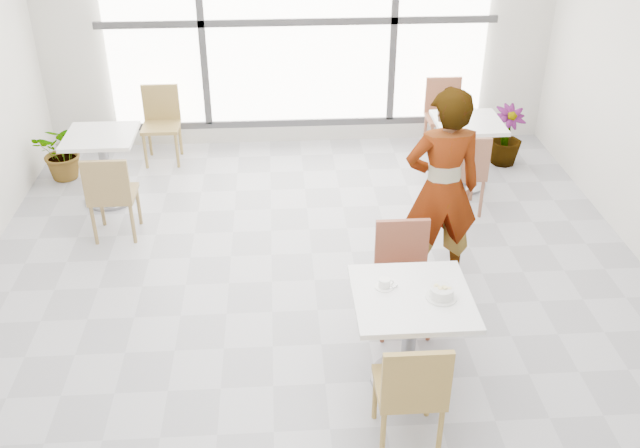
{
  "coord_description": "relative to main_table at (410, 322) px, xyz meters",
  "views": [
    {
      "loc": [
        -0.29,
        -4.7,
        3.57
      ],
      "look_at": [
        0.0,
        -0.3,
        1.0
      ],
      "focal_mm": 39.86,
      "sensor_mm": 36.0,
      "label": 1
    }
  ],
  "objects": [
    {
      "name": "bg_table_right",
      "position": [
        1.15,
        3.04,
        -0.04
      ],
      "size": [
        0.7,
        0.7,
        0.75
      ],
      "color": "white",
      "rests_on": "ground"
    },
    {
      "name": "chair_near",
      "position": [
        -0.1,
        -0.62,
        -0.02
      ],
      "size": [
        0.42,
        0.42,
        0.87
      ],
      "rotation": [
        0.0,
        0.0,
        3.14
      ],
      "color": "#A58240",
      "rests_on": "ground"
    },
    {
      "name": "plant_right",
      "position": [
        1.76,
        3.56,
        -0.18
      ],
      "size": [
        0.42,
        0.42,
        0.69
      ],
      "primitive_type": "imported",
      "rotation": [
        0.0,
        0.0,
        0.08
      ],
      "color": "#3E8040",
      "rests_on": "ground"
    },
    {
      "name": "bg_chair_right_near",
      "position": [
        0.97,
        2.42,
        -0.02
      ],
      "size": [
        0.42,
        0.42,
        0.87
      ],
      "rotation": [
        0.0,
        0.0,
        3.14
      ],
      "color": "brown",
      "rests_on": "ground"
    },
    {
      "name": "coffee_cup",
      "position": [
        -0.17,
        0.1,
        0.26
      ],
      "size": [
        0.16,
        0.13,
        0.07
      ],
      "color": "white",
      "rests_on": "main_table"
    },
    {
      "name": "main_table",
      "position": [
        0.0,
        0.0,
        0.0
      ],
      "size": [
        0.8,
        0.8,
        0.75
      ],
      "color": "white",
      "rests_on": "ground"
    },
    {
      "name": "window",
      "position": [
        -0.59,
        4.3,
        0.98
      ],
      "size": [
        4.6,
        0.07,
        2.52
      ],
      "color": "white",
      "rests_on": "ground"
    },
    {
      "name": "bg_table_left",
      "position": [
        -2.66,
        2.93,
        -0.04
      ],
      "size": [
        0.7,
        0.7,
        0.75
      ],
      "color": "white",
      "rests_on": "ground"
    },
    {
      "name": "chair_far",
      "position": [
        0.07,
        0.7,
        -0.02
      ],
      "size": [
        0.42,
        0.42,
        0.87
      ],
      "color": "brown",
      "rests_on": "ground"
    },
    {
      "name": "bg_chair_left_near",
      "position": [
        -2.44,
        2.14,
        -0.02
      ],
      "size": [
        0.42,
        0.42,
        0.87
      ],
      "rotation": [
        0.0,
        0.0,
        3.14
      ],
      "color": "olive",
      "rests_on": "ground"
    },
    {
      "name": "bg_chair_right_far",
      "position": [
        1.11,
        4.0,
        -0.02
      ],
      "size": [
        0.42,
        0.42,
        0.87
      ],
      "color": "#97593D",
      "rests_on": "ground"
    },
    {
      "name": "plant_left",
      "position": [
        -3.23,
        3.51,
        -0.2
      ],
      "size": [
        0.66,
        0.6,
        0.65
      ],
      "primitive_type": "imported",
      "rotation": [
        0.0,
        0.0,
        -0.18
      ],
      "color": "#41813A",
      "rests_on": "ground"
    },
    {
      "name": "oatmeal_bowl",
      "position": [
        0.19,
        -0.04,
        0.27
      ],
      "size": [
        0.21,
        0.21,
        0.1
      ],
      "color": "silver",
      "rests_on": "main_table"
    },
    {
      "name": "bg_chair_left_far",
      "position": [
        -2.2,
        3.96,
        -0.02
      ],
      "size": [
        0.42,
        0.42,
        0.87
      ],
      "color": "olive",
      "rests_on": "ground"
    },
    {
      "name": "wall_back",
      "position": [
        -0.59,
        4.37,
        0.98
      ],
      "size": [
        6.0,
        0.0,
        6.0
      ],
      "primitive_type": "plane",
      "rotation": [
        1.57,
        0.0,
        0.0
      ],
      "color": "silver",
      "rests_on": "ground"
    },
    {
      "name": "person",
      "position": [
        0.47,
        1.28,
        0.36
      ],
      "size": [
        0.66,
        0.45,
        1.76
      ],
      "primitive_type": "imported",
      "rotation": [
        0.0,
        0.0,
        3.18
      ],
      "color": "black",
      "rests_on": "ground"
    },
    {
      "name": "floor",
      "position": [
        -0.59,
        0.87,
        -0.52
      ],
      "size": [
        7.0,
        7.0,
        0.0
      ],
      "primitive_type": "plane",
      "color": "#9E9EA5",
      "rests_on": "ground"
    }
  ]
}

